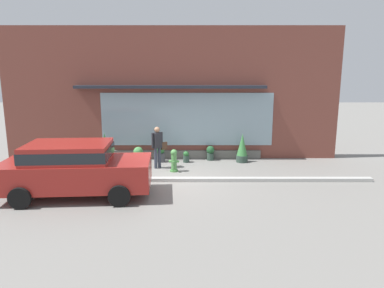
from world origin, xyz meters
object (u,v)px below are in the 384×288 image
at_px(pedestrian_with_handbag, 159,144).
at_px(parked_car_red, 75,166).
at_px(potted_plant_window_right, 211,153).
at_px(potted_plant_corner_tall, 187,157).
at_px(potted_plant_doorstep, 106,148).
at_px(potted_plant_window_left, 161,154).
at_px(potted_plant_near_hydrant, 81,150).
at_px(potted_plant_by_entrance, 243,148).
at_px(fire_hydrant, 175,160).
at_px(potted_plant_low_front, 139,153).

height_order(pedestrian_with_handbag, parked_car_red, parked_car_red).
relative_size(parked_car_red, potted_plant_window_right, 7.28).
xyz_separation_m(potted_plant_corner_tall, potted_plant_doorstep, (-3.32, 0.06, 0.35)).
height_order(potted_plant_window_left, potted_plant_near_hydrant, potted_plant_near_hydrant).
relative_size(potted_plant_window_right, potted_plant_doorstep, 0.50).
distance_m(potted_plant_window_right, potted_plant_doorstep, 4.35).
xyz_separation_m(potted_plant_window_right, potted_plant_by_entrance, (1.28, -0.31, 0.25)).
height_order(potted_plant_corner_tall, potted_plant_doorstep, potted_plant_doorstep).
height_order(potted_plant_window_right, potted_plant_by_entrance, potted_plant_by_entrance).
bearing_deg(fire_hydrant, potted_plant_corner_tall, 72.42).
height_order(fire_hydrant, potted_plant_low_front, fire_hydrant).
xyz_separation_m(parked_car_red, potted_plant_window_right, (4.24, 4.36, -0.60)).
relative_size(potted_plant_window_right, potted_plant_by_entrance, 0.51).
distance_m(potted_plant_near_hydrant, potted_plant_by_entrance, 6.74).
bearing_deg(fire_hydrant, potted_plant_by_entrance, 27.38).
bearing_deg(potted_plant_near_hydrant, potted_plant_window_right, -0.32).
relative_size(potted_plant_window_left, potted_plant_near_hydrant, 0.74).
height_order(potted_plant_window_right, potted_plant_corner_tall, potted_plant_window_right).
xyz_separation_m(pedestrian_with_handbag, potted_plant_low_front, (-0.89, 0.86, -0.55)).
relative_size(potted_plant_corner_tall, potted_plant_by_entrance, 0.39).
relative_size(potted_plant_window_left, potted_plant_by_entrance, 0.57).
relative_size(pedestrian_with_handbag, potted_plant_low_front, 2.50).
relative_size(pedestrian_with_handbag, potted_plant_by_entrance, 1.36).
xyz_separation_m(potted_plant_window_left, potted_plant_low_front, (-0.88, -0.10, 0.05)).
height_order(potted_plant_near_hydrant, potted_plant_doorstep, potted_plant_doorstep).
bearing_deg(potted_plant_by_entrance, potted_plant_low_front, -179.26).
distance_m(fire_hydrant, potted_plant_by_entrance, 3.07).
distance_m(pedestrian_with_handbag, potted_plant_near_hydrant, 3.63).
height_order(potted_plant_near_hydrant, potted_plant_by_entrance, potted_plant_by_entrance).
bearing_deg(potted_plant_near_hydrant, potted_plant_by_entrance, -2.86).
relative_size(potted_plant_window_right, potted_plant_near_hydrant, 0.66).
relative_size(potted_plant_window_left, potted_plant_low_front, 1.05).
bearing_deg(potted_plant_low_front, potted_plant_corner_tall, -0.09).
xyz_separation_m(potted_plant_window_left, potted_plant_doorstep, (-2.25, -0.04, 0.25)).
height_order(potted_plant_window_left, potted_plant_doorstep, potted_plant_doorstep).
distance_m(fire_hydrant, potted_plant_window_right, 2.24).
xyz_separation_m(potted_plant_near_hydrant, potted_plant_doorstep, (1.12, -0.33, 0.14)).
relative_size(fire_hydrant, potted_plant_window_right, 1.39).
relative_size(fire_hydrant, potted_plant_near_hydrant, 0.92).
height_order(potted_plant_window_right, potted_plant_window_left, potted_plant_window_left).
bearing_deg(potted_plant_doorstep, potted_plant_low_front, -2.44).
height_order(potted_plant_by_entrance, potted_plant_doorstep, potted_plant_doorstep).
bearing_deg(potted_plant_window_left, potted_plant_low_front, -173.75).
distance_m(pedestrian_with_handbag, potted_plant_doorstep, 2.46).
distance_m(pedestrian_with_handbag, potted_plant_window_left, 1.13).
height_order(potted_plant_low_front, potted_plant_by_entrance, potted_plant_by_entrance).
bearing_deg(potted_plant_near_hydrant, potted_plant_window_left, -5.00).
height_order(potted_plant_window_right, potted_plant_low_front, potted_plant_low_front).
xyz_separation_m(potted_plant_low_front, potted_plant_by_entrance, (4.25, 0.05, 0.19)).
height_order(pedestrian_with_handbag, potted_plant_corner_tall, pedestrian_with_handbag).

